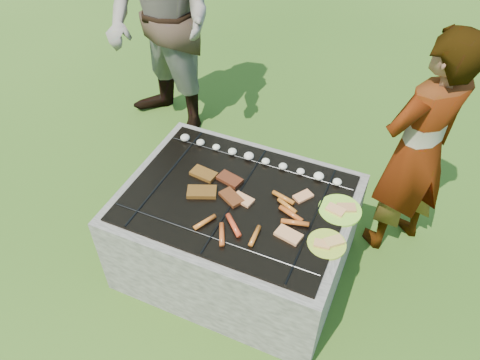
# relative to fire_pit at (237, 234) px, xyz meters

# --- Properties ---
(lawn) EXTENTS (60.00, 60.00, 0.00)m
(lawn) POSITION_rel_fire_pit_xyz_m (0.00, 0.00, -0.28)
(lawn) COLOR #254711
(lawn) RESTS_ON ground
(fire_pit) EXTENTS (1.30, 1.00, 0.62)m
(fire_pit) POSITION_rel_fire_pit_xyz_m (0.00, 0.00, 0.00)
(fire_pit) COLOR gray
(fire_pit) RESTS_ON ground
(mushrooms) EXTENTS (1.06, 0.06, 0.04)m
(mushrooms) POSITION_rel_fire_pit_xyz_m (-0.02, 0.33, 0.35)
(mushrooms) COLOR beige
(mushrooms) RESTS_ON fire_pit
(pork_slabs) EXTENTS (0.39, 0.29, 0.02)m
(pork_slabs) POSITION_rel_fire_pit_xyz_m (-0.15, 0.02, 0.34)
(pork_slabs) COLOR #9F641D
(pork_slabs) RESTS_ON fire_pit
(sausages) EXTENTS (0.56, 0.48, 0.03)m
(sausages) POSITION_rel_fire_pit_xyz_m (0.19, -0.12, 0.34)
(sausages) COLOR orange
(sausages) RESTS_ON fire_pit
(bread_on_grate) EXTENTS (0.46, 0.41, 0.02)m
(bread_on_grate) POSITION_rel_fire_pit_xyz_m (0.26, -0.04, 0.34)
(bread_on_grate) COLOR tan
(bread_on_grate) RESTS_ON fire_pit
(plate_far) EXTENTS (0.28, 0.28, 0.03)m
(plate_far) POSITION_rel_fire_pit_xyz_m (0.56, 0.14, 0.33)
(plate_far) COLOR #CCFF3C
(plate_far) RESTS_ON fire_pit
(plate_near) EXTENTS (0.22, 0.22, 0.03)m
(plate_near) POSITION_rel_fire_pit_xyz_m (0.56, -0.11, 0.33)
(plate_near) COLOR yellow
(plate_near) RESTS_ON fire_pit
(cook) EXTENTS (0.64, 0.66, 1.52)m
(cook) POSITION_rel_fire_pit_xyz_m (0.86, 0.63, 0.48)
(cook) COLOR #A5998A
(cook) RESTS_ON ground
(bystander) EXTENTS (1.15, 1.04, 1.94)m
(bystander) POSITION_rel_fire_pit_xyz_m (-1.11, 1.09, 0.69)
(bystander) COLOR gray
(bystander) RESTS_ON ground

